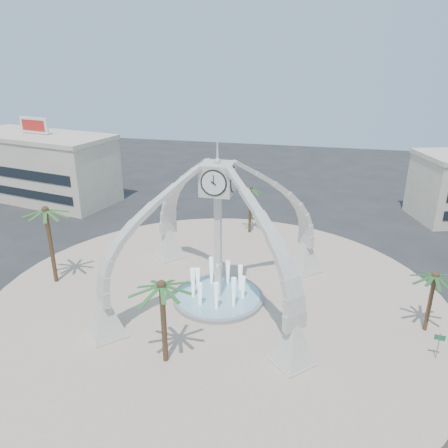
% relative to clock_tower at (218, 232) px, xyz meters
% --- Properties ---
extents(ground, '(140.00, 140.00, 0.00)m').
position_rel_clock_tower_xyz_m(ground, '(0.00, 0.00, -6.49)').
color(ground, '#282828').
rests_on(ground, ground).
extents(plaza, '(40.00, 40.00, 0.06)m').
position_rel_clock_tower_xyz_m(plaza, '(0.00, 0.00, -6.46)').
color(plaza, '#C8AF94').
rests_on(plaza, ground).
extents(clock_tower, '(17.94, 17.94, 16.30)m').
position_rel_clock_tower_xyz_m(clock_tower, '(0.00, 0.00, 0.00)').
color(clock_tower, silver).
rests_on(clock_tower, ground).
extents(fountain, '(8.00, 8.00, 3.62)m').
position_rel_clock_tower_xyz_m(fountain, '(0.00, 0.00, -6.20)').
color(fountain, gray).
rests_on(fountain, ground).
extents(building_nw, '(23.75, 13.73, 11.90)m').
position_rel_clock_tower_xyz_m(building_nw, '(-32.00, 22.00, -1.66)').
color(building_nw, beige).
rests_on(building_nw, ground).
extents(palm_east, '(3.69, 3.69, 5.53)m').
position_rel_clock_tower_xyz_m(palm_east, '(16.92, -0.78, -1.68)').
color(palm_east, brown).
rests_on(palm_east, ground).
extents(palm_west, '(5.13, 5.13, 8.06)m').
position_rel_clock_tower_xyz_m(palm_west, '(-15.80, -0.36, 0.65)').
color(palm_west, brown).
rests_on(palm_west, ground).
extents(palm_north, '(3.67, 3.67, 6.23)m').
position_rel_clock_tower_xyz_m(palm_north, '(0.02, 15.80, -1.01)').
color(palm_north, brown).
rests_on(palm_north, ground).
extents(palm_south, '(4.54, 4.54, 6.88)m').
position_rel_clock_tower_xyz_m(palm_south, '(-1.66, -8.83, -0.47)').
color(palm_south, brown).
rests_on(palm_south, ground).
extents(street_sign, '(0.78, 0.12, 2.14)m').
position_rel_clock_tower_xyz_m(street_sign, '(17.02, -4.27, -4.96)').
color(street_sign, slate).
rests_on(street_sign, ground).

